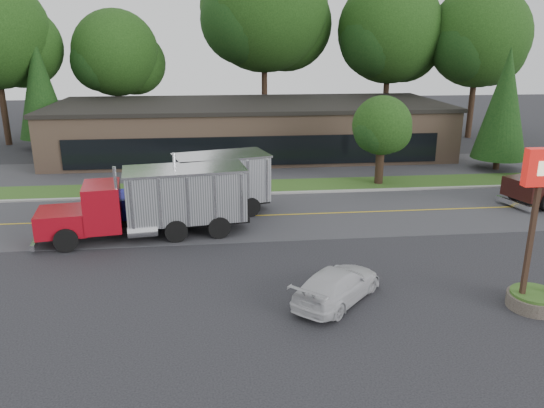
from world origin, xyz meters
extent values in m
plane|color=#36363C|center=(0.00, 0.00, 0.00)|extent=(140.00, 140.00, 0.00)
cube|color=#49494E|center=(0.00, 9.00, 0.00)|extent=(60.00, 8.00, 0.02)
cube|color=gold|center=(0.00, 9.00, 0.00)|extent=(60.00, 0.12, 0.01)
cube|color=#9E9E99|center=(0.00, 13.20, 0.00)|extent=(60.00, 0.30, 0.12)
cube|color=#30581E|center=(0.00, 15.00, 0.00)|extent=(60.00, 3.40, 0.03)
cube|color=#49494E|center=(0.00, 20.00, 0.00)|extent=(60.00, 7.00, 0.02)
cube|color=#906F58|center=(2.00, 26.00, 2.00)|extent=(32.00, 12.00, 4.00)
cylinder|color=#6B6054|center=(10.50, -2.50, 0.25)|extent=(1.90, 1.90, 0.50)
cylinder|color=#30581E|center=(10.50, -2.50, 0.55)|extent=(1.70, 1.70, 0.10)
cube|color=#332116|center=(10.00, -2.50, 2.60)|extent=(0.16, 0.16, 5.00)
cylinder|color=#382619|center=(-20.00, 32.00, 2.66)|extent=(0.56, 0.56, 5.32)
sphere|color=black|center=(-18.17, 33.22, 8.67)|extent=(7.30, 7.30, 7.30)
cylinder|color=#382619|center=(-10.00, 34.00, 2.18)|extent=(0.56, 0.56, 4.37)
sphere|color=black|center=(-10.00, 34.00, 8.11)|extent=(7.99, 7.99, 7.99)
sphere|color=black|center=(-8.50, 35.00, 7.11)|extent=(5.99, 5.99, 5.99)
sphere|color=black|center=(-11.25, 33.25, 7.36)|extent=(5.49, 5.49, 5.49)
cylinder|color=#382619|center=(4.00, 34.00, 3.29)|extent=(0.56, 0.56, 6.58)
sphere|color=black|center=(4.00, 34.00, 12.21)|extent=(12.03, 12.03, 12.03)
sphere|color=black|center=(6.26, 35.50, 10.71)|extent=(9.02, 9.02, 9.02)
sphere|color=black|center=(2.12, 32.87, 11.09)|extent=(8.27, 8.27, 8.27)
cylinder|color=#382619|center=(16.00, 33.00, 2.73)|extent=(0.56, 0.56, 5.45)
sphere|color=black|center=(16.00, 33.00, 10.12)|extent=(9.97, 9.97, 9.97)
sphere|color=black|center=(17.87, 34.25, 8.88)|extent=(7.48, 7.48, 7.48)
sphere|color=black|center=(14.44, 32.07, 9.19)|extent=(6.85, 6.85, 6.85)
cylinder|color=#382619|center=(24.00, 31.00, 2.58)|extent=(0.56, 0.56, 5.16)
sphere|color=black|center=(24.00, 31.00, 9.58)|extent=(9.43, 9.43, 9.43)
sphere|color=black|center=(25.77, 32.18, 8.40)|extent=(7.07, 7.07, 7.07)
sphere|color=black|center=(22.53, 30.12, 8.69)|extent=(6.48, 6.48, 6.48)
cylinder|color=#382619|center=(-16.00, 30.00, 0.50)|extent=(0.44, 0.44, 1.00)
cone|color=black|center=(-16.00, 30.00, 5.34)|extent=(4.27, 4.27, 8.74)
cylinder|color=#382619|center=(20.00, 18.00, 0.50)|extent=(0.44, 0.44, 1.00)
cone|color=black|center=(20.00, 18.00, 4.90)|extent=(3.92, 3.92, 8.02)
cylinder|color=#382619|center=(10.00, 15.00, 1.07)|extent=(0.56, 0.56, 2.13)
sphere|color=black|center=(10.00, 15.00, 3.96)|extent=(3.90, 3.90, 3.90)
sphere|color=black|center=(10.73, 15.49, 3.47)|extent=(2.92, 2.92, 2.92)
sphere|color=black|center=(9.39, 14.63, 3.59)|extent=(2.68, 2.68, 2.68)
cube|color=black|center=(-4.15, 6.50, 0.57)|extent=(9.67, 2.31, 0.28)
cube|color=#9E0B18|center=(-8.29, 5.92, 1.12)|extent=(2.60, 2.59, 1.10)
cube|color=#9E0B18|center=(-6.42, 6.18, 1.72)|extent=(1.99, 2.61, 2.20)
cube|color=black|center=(-7.15, 6.08, 2.12)|extent=(0.35, 2.09, 0.90)
cube|color=silver|center=(-2.49, 6.73, 2.02)|extent=(6.04, 3.27, 2.50)
cube|color=silver|center=(-2.49, 6.73, 3.32)|extent=(6.21, 3.44, 0.12)
cylinder|color=black|center=(-8.24, 7.09, 0.57)|extent=(1.14, 0.50, 1.10)
cylinder|color=black|center=(-7.92, 4.81, 0.57)|extent=(1.14, 0.50, 1.10)
cylinder|color=black|center=(-2.23, 7.93, 0.57)|extent=(1.14, 0.50, 1.10)
cylinder|color=black|center=(-1.92, 5.65, 0.57)|extent=(1.14, 0.50, 1.10)
cube|color=black|center=(-2.03, 9.33, 0.57)|extent=(8.19, 3.10, 0.28)
cube|color=#211C9F|center=(-5.48, 8.40, 1.12)|extent=(2.49, 2.73, 1.10)
cube|color=#211C9F|center=(-3.93, 8.82, 1.72)|extent=(2.00, 2.69, 2.20)
cube|color=black|center=(-4.53, 8.66, 2.12)|extent=(0.60, 2.04, 0.90)
cube|color=silver|center=(-0.65, 9.70, 2.02)|extent=(5.39, 3.69, 2.50)
cube|color=silver|center=(-0.65, 9.70, 3.32)|extent=(5.58, 3.87, 0.12)
cylinder|color=black|center=(-5.61, 9.56, 0.57)|extent=(1.15, 0.62, 1.10)
cylinder|color=black|center=(-5.01, 7.34, 0.57)|extent=(1.15, 0.62, 1.10)
cylinder|color=black|center=(-0.61, 10.90, 0.57)|extent=(1.15, 0.62, 1.10)
cylinder|color=black|center=(-0.01, 8.68, 0.57)|extent=(1.15, 0.62, 1.10)
cube|color=black|center=(17.23, 9.11, 1.12)|extent=(2.75, 2.82, 1.10)
cylinder|color=black|center=(17.10, 10.27, 0.57)|extent=(1.15, 0.64, 1.10)
imported|color=silver|center=(3.44, -1.21, 0.65)|extent=(4.33, 4.51, 1.29)
camera|label=1|loc=(-0.90, -18.83, 9.47)|focal=35.00mm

